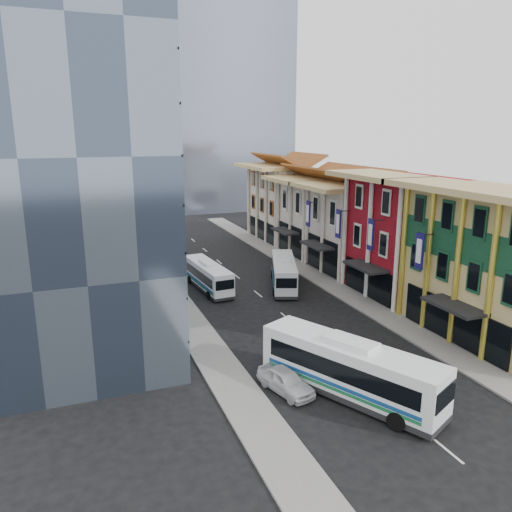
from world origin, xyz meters
name	(u,v)px	position (x,y,z in m)	size (l,w,h in m)	color
ground	(382,396)	(0.00, 0.00, 0.00)	(200.00, 200.00, 0.00)	black
sidewalk_right	(330,284)	(8.50, 22.00, 0.07)	(3.00, 90.00, 0.15)	slate
sidewalk_left	(177,303)	(-8.50, 22.00, 0.07)	(3.00, 90.00, 0.15)	slate
shophouse_tan	(499,266)	(14.00, 5.00, 6.00)	(8.00, 14.00, 12.00)	tan
shophouse_red	(404,237)	(14.00, 17.00, 6.00)	(8.00, 10.00, 12.00)	maroon
shophouse_cream_near	(354,230)	(14.00, 26.50, 5.00)	(8.00, 9.00, 10.00)	beige
shophouse_cream_mid	(319,218)	(14.00, 35.50, 5.00)	(8.00, 9.00, 10.00)	beige
shophouse_cream_far	(287,204)	(14.00, 46.00, 5.50)	(8.00, 12.00, 11.00)	beige
office_tower	(72,149)	(-17.00, 19.00, 15.00)	(12.00, 26.00, 30.00)	#374357
office_block_far	(82,208)	(-16.00, 42.00, 7.00)	(10.00, 18.00, 14.00)	gray
bus_left_near	(350,368)	(-2.00, 0.80, 1.97)	(2.87, 12.27, 3.94)	white
bus_left_far	(208,275)	(-4.40, 25.39, 1.54)	(2.25, 9.63, 3.09)	white
bus_right	(284,272)	(3.53, 23.44, 1.63)	(2.39, 10.18, 3.27)	silver
sedan_left	(286,381)	(-5.50, 2.78, 0.76)	(1.81, 4.48, 1.52)	silver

